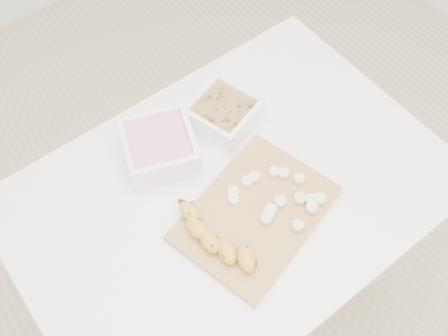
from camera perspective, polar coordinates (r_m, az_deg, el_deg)
ground at (r=1.86m, az=0.58°, el=-13.65°), size 3.50×3.50×0.00m
table at (r=1.25m, az=0.84°, el=-4.64°), size 1.00×0.70×0.75m
bowl_yogurt at (r=1.19m, az=-7.34°, el=2.46°), size 0.21×0.21×0.08m
bowl_granola at (r=1.24m, az=-0.04°, el=6.28°), size 0.18×0.18×0.07m
cutting_board at (r=1.13m, az=3.62°, el=-5.17°), size 0.40×0.33×0.01m
banana at (r=1.07m, az=-0.83°, el=-8.07°), size 0.06×0.21×0.04m
banana_slices at (r=1.13m, az=6.20°, el=-3.24°), size 0.18×0.18×0.02m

